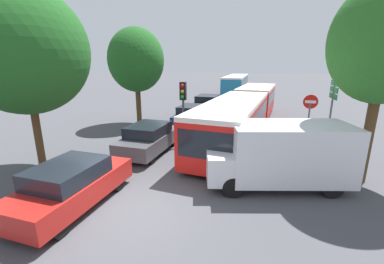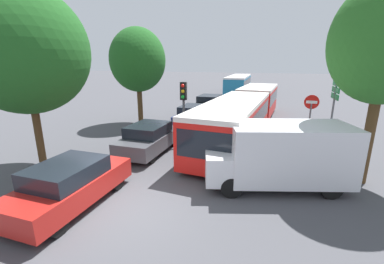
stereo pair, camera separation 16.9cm
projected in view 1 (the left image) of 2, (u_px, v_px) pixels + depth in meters
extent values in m
plane|color=#47474C|center=(135.00, 210.00, 7.90)|extent=(200.00, 200.00, 0.00)
cube|color=red|center=(233.00, 124.00, 13.39)|extent=(2.90, 9.30, 1.98)
cube|color=black|center=(233.00, 117.00, 13.30)|extent=(2.91, 8.94, 0.87)
cube|color=silver|center=(234.00, 103.00, 13.10)|extent=(2.90, 9.30, 0.19)
cube|color=red|center=(256.00, 101.00, 21.22)|extent=(2.77, 6.40, 1.98)
cube|color=black|center=(256.00, 96.00, 21.12)|extent=(2.77, 6.15, 0.87)
cube|color=silver|center=(257.00, 88.00, 20.93)|extent=(2.77, 6.40, 0.19)
cylinder|color=black|center=(249.00, 108.00, 17.96)|extent=(1.87, 1.05, 1.83)
cube|color=black|center=(206.00, 145.00, 9.23)|extent=(2.17, 0.20, 1.06)
cylinder|color=black|center=(241.00, 160.00, 10.59)|extent=(0.34, 0.98, 0.97)
cylinder|color=black|center=(195.00, 153.00, 11.32)|extent=(0.34, 0.98, 0.97)
cylinder|color=black|center=(259.00, 127.00, 15.88)|extent=(0.34, 0.98, 0.97)
cylinder|color=black|center=(227.00, 124.00, 16.60)|extent=(0.34, 0.98, 0.97)
cylinder|color=black|center=(268.00, 111.00, 21.06)|extent=(0.34, 0.98, 0.97)
cylinder|color=black|center=(243.00, 109.00, 21.79)|extent=(0.34, 0.98, 0.97)
cube|color=teal|center=(236.00, 84.00, 36.66)|extent=(3.06, 11.52, 1.99)
cube|color=black|center=(236.00, 82.00, 36.57)|extent=(3.05, 10.95, 0.83)
cube|color=silver|center=(236.00, 76.00, 36.37)|extent=(3.06, 11.52, 0.20)
cylinder|color=black|center=(232.00, 87.00, 40.64)|extent=(0.34, 1.01, 0.99)
cylinder|color=black|center=(245.00, 87.00, 40.08)|extent=(0.34, 1.01, 0.99)
cylinder|color=black|center=(225.00, 92.00, 33.97)|extent=(0.34, 1.01, 0.99)
cylinder|color=black|center=(241.00, 92.00, 33.41)|extent=(0.34, 1.01, 0.99)
cube|color=#B21E19|center=(72.00, 189.00, 7.97)|extent=(1.82, 4.17, 0.67)
cube|color=black|center=(68.00, 172.00, 7.72)|extent=(1.65, 2.20, 0.51)
cylinder|color=black|center=(83.00, 176.00, 9.47)|extent=(0.23, 0.63, 0.63)
cylinder|color=black|center=(118.00, 182.00, 9.04)|extent=(0.23, 0.63, 0.63)
cylinder|color=black|center=(17.00, 216.00, 7.04)|extent=(0.23, 0.63, 0.63)
cylinder|color=black|center=(60.00, 226.00, 6.61)|extent=(0.23, 0.63, 0.63)
cube|color=#47474C|center=(150.00, 141.00, 12.76)|extent=(1.83, 4.19, 0.67)
cube|color=black|center=(148.00, 130.00, 12.51)|extent=(1.66, 2.21, 0.52)
cylinder|color=black|center=(149.00, 137.00, 14.28)|extent=(0.23, 0.64, 0.63)
cylinder|color=black|center=(174.00, 140.00, 13.84)|extent=(0.23, 0.64, 0.63)
cylinder|color=black|center=(122.00, 153.00, 11.83)|extent=(0.23, 0.64, 0.63)
cylinder|color=black|center=(152.00, 157.00, 11.40)|extent=(0.23, 0.64, 0.63)
cube|color=navy|center=(192.00, 117.00, 18.19)|extent=(1.81, 4.15, 0.67)
cube|color=black|center=(192.00, 109.00, 17.95)|extent=(1.64, 2.18, 0.51)
cylinder|color=black|center=(188.00, 117.00, 19.69)|extent=(0.23, 0.63, 0.63)
cylinder|color=black|center=(207.00, 118.00, 19.26)|extent=(0.23, 0.63, 0.63)
cylinder|color=black|center=(176.00, 124.00, 17.27)|extent=(0.23, 0.63, 0.63)
cylinder|color=black|center=(197.00, 126.00, 16.84)|extent=(0.23, 0.63, 0.63)
cube|color=black|center=(208.00, 105.00, 22.82)|extent=(1.95, 4.46, 0.72)
cube|color=black|center=(208.00, 98.00, 22.56)|extent=(1.77, 2.35, 0.55)
cylinder|color=black|center=(203.00, 106.00, 24.43)|extent=(0.24, 0.68, 0.68)
cylinder|color=black|center=(220.00, 106.00, 23.97)|extent=(0.24, 0.68, 0.68)
cylinder|color=black|center=(195.00, 111.00, 21.83)|extent=(0.24, 0.68, 0.68)
cylinder|color=black|center=(213.00, 112.00, 21.37)|extent=(0.24, 0.68, 0.68)
cube|color=silver|center=(290.00, 152.00, 9.10)|extent=(4.52, 3.17, 2.00)
cube|color=silver|center=(219.00, 164.00, 9.24)|extent=(1.44, 2.09, 1.00)
cylinder|color=black|center=(233.00, 187.00, 8.56)|extent=(0.76, 0.45, 0.72)
cylinder|color=black|center=(227.00, 167.00, 10.18)|extent=(0.76, 0.45, 0.72)
cylinder|color=black|center=(332.00, 187.00, 8.53)|extent=(0.76, 0.45, 0.72)
cylinder|color=black|center=(310.00, 167.00, 10.15)|extent=(0.76, 0.45, 0.72)
cylinder|color=#56595E|center=(183.00, 115.00, 13.38)|extent=(0.12, 0.12, 3.40)
cube|color=black|center=(183.00, 91.00, 13.05)|extent=(0.34, 0.27, 0.90)
sphere|color=red|center=(182.00, 86.00, 12.83)|extent=(0.18, 0.18, 0.18)
sphere|color=#EAAD14|center=(182.00, 91.00, 12.90)|extent=(0.18, 0.18, 0.18)
sphere|color=green|center=(182.00, 97.00, 12.98)|extent=(0.18, 0.18, 0.18)
cylinder|color=#56595E|center=(308.00, 127.00, 13.08)|extent=(0.08, 0.08, 2.40)
cylinder|color=red|center=(311.00, 102.00, 12.74)|extent=(0.70, 0.03, 0.70)
cube|color=white|center=(311.00, 102.00, 12.72)|extent=(0.50, 0.04, 0.14)
cylinder|color=#56595E|center=(331.00, 111.00, 13.88)|extent=(0.10, 0.10, 3.60)
cube|color=#197A38|center=(335.00, 83.00, 13.48)|extent=(0.16, 1.40, 0.28)
cube|color=#197A38|center=(334.00, 90.00, 13.57)|extent=(0.16, 1.40, 0.28)
cube|color=#197A38|center=(333.00, 96.00, 13.67)|extent=(0.16, 1.40, 0.28)
cylinder|color=#51381E|center=(38.00, 136.00, 10.31)|extent=(0.29, 0.29, 3.02)
ellipsoid|color=#1E561E|center=(24.00, 51.00, 9.44)|extent=(4.62, 4.62, 4.72)
ellipsoid|color=#33752D|center=(35.00, 71.00, 9.39)|extent=(2.77, 2.77, 2.60)
cylinder|color=#51381E|center=(139.00, 104.00, 18.35)|extent=(0.35, 0.35, 2.88)
ellipsoid|color=#1E561E|center=(136.00, 60.00, 17.53)|extent=(3.81, 3.81, 4.33)
cylinder|color=#51381E|center=(368.00, 137.00, 9.34)|extent=(0.35, 0.35, 3.49)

